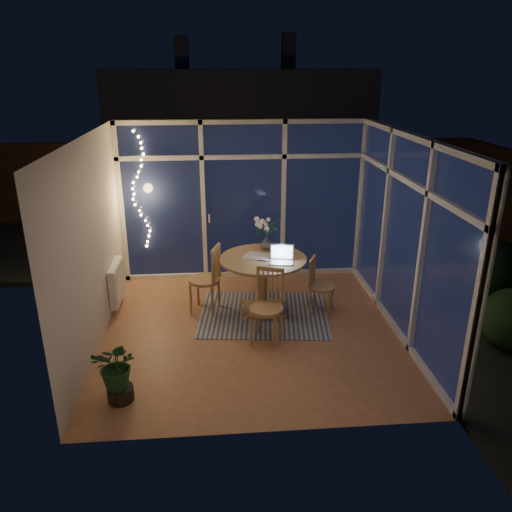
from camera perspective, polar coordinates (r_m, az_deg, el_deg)
name	(u,v)px	position (r m, az deg, el deg)	size (l,w,h in m)	color
floor	(253,331)	(6.84, -0.31, -8.58)	(4.00, 4.00, 0.00)	#925E3F
ceiling	(253,136)	(6.01, -0.36, 13.57)	(4.00, 4.00, 0.00)	silver
wall_back	(243,201)	(8.21, -1.45, 6.32)	(4.00, 0.04, 2.60)	beige
wall_front	(271,314)	(4.47, 1.71, -6.62)	(4.00, 0.04, 2.60)	beige
wall_left	(91,245)	(6.47, -18.29, 1.18)	(0.04, 4.00, 2.60)	beige
wall_right	(407,236)	(6.75, 16.84, 2.16)	(0.04, 4.00, 2.60)	beige
window_wall_back	(244,202)	(8.18, -1.44, 6.25)	(4.00, 0.10, 2.60)	silver
window_wall_right	(404,236)	(6.74, 16.53, 2.16)	(0.10, 4.00, 2.60)	silver
radiator	(117,282)	(7.60, -15.65, -2.92)	(0.10, 0.70, 0.58)	white
fairy_lights	(139,191)	(8.12, -13.22, 7.23)	(0.24, 0.10, 1.85)	#FFC166
garden_patio	(258,225)	(11.50, 0.18, 3.55)	(12.00, 6.00, 0.10)	black
garden_fence	(234,180)	(11.71, -2.50, 8.70)	(11.00, 0.08, 1.80)	#342113
neighbour_roof	(240,111)	(14.51, -1.90, 16.25)	(7.00, 3.00, 2.20)	#373942
garden_shrubs	(198,226)	(9.79, -6.60, 3.41)	(0.90, 0.90, 0.90)	black
rug	(264,314)	(7.27, 0.87, -6.64)	(1.83, 1.47, 0.01)	#B5A693
dining_table	(263,285)	(7.18, 0.81, -3.35)	(1.23, 1.23, 0.84)	olive
chair_left	(204,278)	(7.21, -5.93, -2.55)	(0.47, 0.47, 1.02)	olive
chair_right	(322,286)	(7.21, 7.54, -3.37)	(0.39, 0.39, 0.85)	olive
chair_front	(266,307)	(6.38, 1.19, -5.85)	(0.46, 0.46, 0.99)	olive
laptop	(282,254)	(6.81, 2.95, 0.19)	(0.33, 0.28, 0.24)	silver
flower_vase	(266,243)	(7.31, 1.17, 1.53)	(0.20, 0.20, 0.21)	silver
bowl	(282,254)	(7.13, 2.99, 0.25)	(0.15, 0.15, 0.04)	white
newspapers	(257,256)	(7.07, 0.11, -0.01)	(0.37, 0.28, 0.01)	silver
phone	(263,260)	(6.92, 0.80, -0.49)	(0.12, 0.06, 0.01)	black
potted_plant	(118,370)	(5.56, -15.51, -12.41)	(0.54, 0.47, 0.76)	#194620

